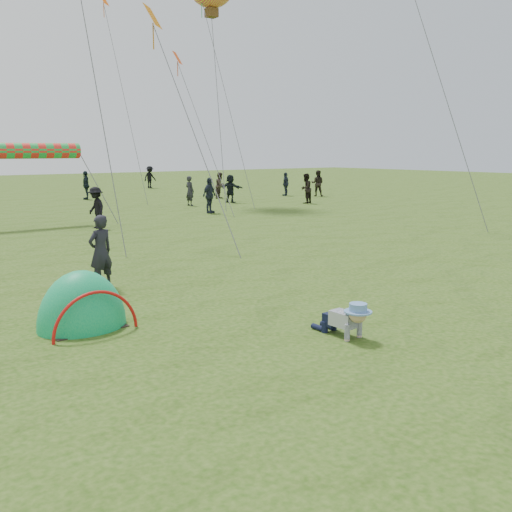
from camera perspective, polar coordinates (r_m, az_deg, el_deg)
ground at (r=9.28m, az=5.25°, el=-8.77°), size 140.00×140.00×0.00m
crawling_toddler at (r=9.62m, az=9.06°, el=-6.17°), size 0.62×0.85×0.64m
popup_tent at (r=10.56m, az=-16.93°, el=-6.80°), size 1.63×1.36×2.02m
standing_adult at (r=13.23m, az=-15.28°, el=0.43°), size 0.69×0.54×1.66m
crowd_person_0 at (r=32.35m, az=-6.64°, el=6.48°), size 0.48×0.66×1.65m
crowd_person_1 at (r=39.06m, az=6.17°, el=7.24°), size 1.05×1.08×1.75m
crowd_person_2 at (r=39.33m, az=2.99°, el=7.19°), size 1.00×0.80×1.59m
crowd_person_3 at (r=48.10m, az=-10.56°, el=7.76°), size 1.29×0.93×1.80m
crowd_person_7 at (r=37.21m, az=-3.59°, el=7.06°), size 1.01×0.94×1.67m
crowd_person_8 at (r=37.82m, az=-16.64°, el=6.80°), size 0.79×1.14×1.79m
crowd_person_9 at (r=23.55m, az=-15.69°, el=4.68°), size 0.66×1.09×1.65m
crowd_person_11 at (r=34.13m, az=-2.58°, el=6.75°), size 0.99×1.61×1.66m
crowd_person_13 at (r=33.69m, az=4.99°, el=6.74°), size 1.02×0.90×1.74m
crowd_person_14 at (r=28.36m, az=-4.68°, el=6.06°), size 1.11×0.82×1.75m
rainbow_tube_kite at (r=24.94m, az=-23.83°, el=9.60°), size 5.91×0.64×0.64m
diamond_kite_0 at (r=31.07m, az=-7.87°, el=19.04°), size 0.77×0.77×0.63m
diamond_kite_7 at (r=20.88m, az=-10.29°, el=22.52°), size 0.89×0.89×0.73m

